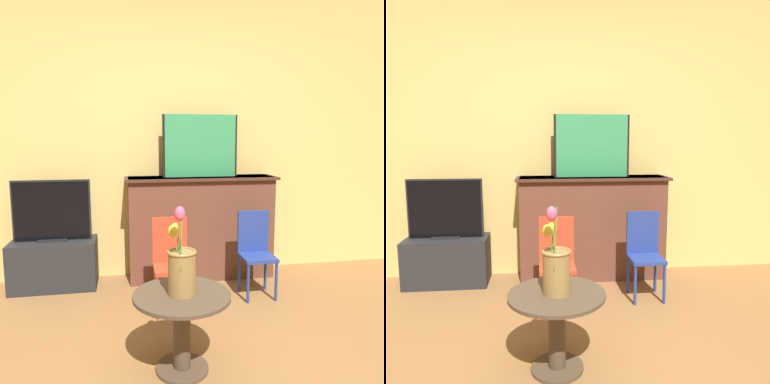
% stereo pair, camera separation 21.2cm
% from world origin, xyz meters
% --- Properties ---
extents(wall_back, '(8.00, 0.06, 2.70)m').
position_xyz_m(wall_back, '(0.00, 2.13, 1.35)').
color(wall_back, '#E0BC66').
rests_on(wall_back, ground).
extents(fireplace_mantel, '(1.40, 0.36, 0.96)m').
position_xyz_m(fireplace_mantel, '(0.26, 1.94, 0.49)').
color(fireplace_mantel, brown).
rests_on(fireplace_mantel, ground).
extents(painting, '(0.70, 0.03, 0.57)m').
position_xyz_m(painting, '(0.25, 1.94, 1.24)').
color(painting, black).
rests_on(painting, fireplace_mantel).
extents(tv_stand, '(0.73, 0.36, 0.42)m').
position_xyz_m(tv_stand, '(-1.07, 1.90, 0.21)').
color(tv_stand, '#232326').
rests_on(tv_stand, ground).
extents(tv_monitor, '(0.66, 0.12, 0.53)m').
position_xyz_m(tv_monitor, '(-1.07, 1.90, 0.68)').
color(tv_monitor, black).
rests_on(tv_monitor, tv_stand).
extents(chair_red, '(0.27, 0.27, 0.71)m').
position_xyz_m(chair_red, '(-0.11, 1.31, 0.40)').
color(chair_red, red).
rests_on(chair_red, ground).
extents(chair_blue, '(0.27, 0.27, 0.71)m').
position_xyz_m(chair_blue, '(0.63, 1.45, 0.40)').
color(chair_blue, navy).
rests_on(chair_blue, ground).
extents(side_table, '(0.55, 0.55, 0.46)m').
position_xyz_m(side_table, '(-0.14, 0.50, 0.30)').
color(side_table, '#4C3D2D').
rests_on(side_table, ground).
extents(vase_tulips, '(0.16, 0.27, 0.52)m').
position_xyz_m(vase_tulips, '(-0.15, 0.50, 0.61)').
color(vase_tulips, olive).
rests_on(vase_tulips, side_table).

